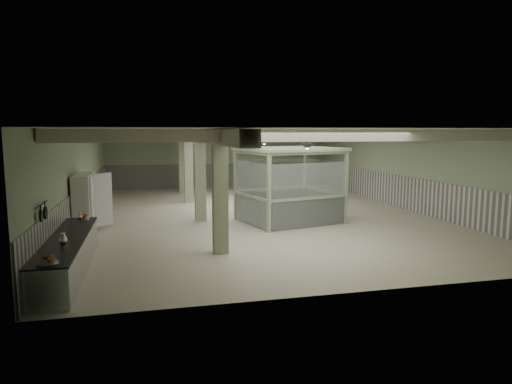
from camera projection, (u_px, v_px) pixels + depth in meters
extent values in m
plane|color=beige|center=(256.00, 214.00, 19.73)|extent=(20.00, 20.00, 0.00)
cube|color=silver|center=(256.00, 130.00, 19.26)|extent=(14.00, 20.00, 0.02)
cube|color=#9AAB88|center=(219.00, 159.00, 29.13)|extent=(14.00, 0.02, 3.60)
cube|color=#9AAB88|center=(364.00, 212.00, 9.86)|extent=(14.00, 0.02, 3.60)
cube|color=#9AAB88|center=(82.00, 176.00, 17.87)|extent=(0.02, 20.00, 3.60)
cube|color=#9AAB88|center=(402.00, 169.00, 21.12)|extent=(0.02, 20.00, 3.60)
cube|color=silver|center=(84.00, 202.00, 18.01)|extent=(0.05, 19.90, 1.50)
cube|color=silver|center=(401.00, 192.00, 21.25)|extent=(0.05, 19.90, 1.50)
cube|color=silver|center=(219.00, 175.00, 29.25)|extent=(13.90, 0.05, 1.50)
cube|color=beige|center=(197.00, 135.00, 18.71)|extent=(0.45, 19.90, 0.40)
cube|color=beige|center=(322.00, 136.00, 12.05)|extent=(13.90, 0.35, 0.32)
cube|color=beige|center=(292.00, 135.00, 14.46)|extent=(13.90, 0.35, 0.32)
cube|color=beige|center=(271.00, 135.00, 16.87)|extent=(13.90, 0.35, 0.32)
cube|color=beige|center=(256.00, 134.00, 19.28)|extent=(13.90, 0.35, 0.32)
cube|color=beige|center=(243.00, 134.00, 21.69)|extent=(13.90, 0.35, 0.32)
cube|color=beige|center=(234.00, 134.00, 24.10)|extent=(13.90, 0.35, 0.32)
cube|color=beige|center=(226.00, 134.00, 26.51)|extent=(13.90, 0.35, 0.32)
cube|color=#97A585|center=(220.00, 192.00, 13.13)|extent=(0.42, 0.42, 3.60)
cube|color=#97A585|center=(200.00, 176.00, 17.95)|extent=(0.42, 0.42, 3.60)
cube|color=#97A585|center=(188.00, 167.00, 22.77)|extent=(0.42, 0.42, 3.60)
cube|color=#97A585|center=(182.00, 162.00, 26.62)|extent=(0.42, 0.42, 3.60)
cylinder|color=black|center=(42.00, 204.00, 10.55)|extent=(0.02, 1.20, 0.02)
cone|color=#2D3C2F|center=(307.00, 147.00, 14.63)|extent=(0.44, 0.44, 0.22)
cone|color=#2D3C2F|center=(264.00, 143.00, 19.93)|extent=(0.44, 0.44, 0.22)
cone|color=#2D3C2F|center=(241.00, 141.00, 24.75)|extent=(0.44, 0.44, 0.22)
cube|color=#BCBDC1|center=(67.00, 256.00, 11.41)|extent=(0.91, 5.41, 0.88)
cube|color=black|center=(66.00, 238.00, 11.35)|extent=(0.95, 5.45, 0.04)
cylinder|color=#B2B2B7|center=(85.00, 218.00, 13.64)|extent=(0.32, 0.32, 0.10)
cylinder|color=black|center=(41.00, 216.00, 10.26)|extent=(0.04, 0.26, 0.26)
cylinder|color=black|center=(45.00, 213.00, 10.68)|extent=(0.04, 0.30, 0.30)
cube|color=white|center=(85.00, 206.00, 15.67)|extent=(0.54, 2.18, 2.00)
cube|color=white|center=(92.00, 208.00, 15.26)|extent=(0.06, 0.82, 1.90)
cube|color=white|center=(99.00, 203.00, 16.34)|extent=(0.60, 0.64, 1.90)
cube|color=silver|center=(94.00, 208.00, 15.27)|extent=(0.02, 0.05, 0.30)
cube|color=silver|center=(97.00, 203.00, 16.24)|extent=(0.02, 0.05, 0.30)
cube|color=#A5BE98|center=(269.00, 193.00, 15.90)|extent=(0.15, 0.15, 2.80)
cube|color=#A5BE98|center=(236.00, 185.00, 18.36)|extent=(0.15, 0.15, 2.80)
cube|color=#A5BE98|center=(346.00, 188.00, 17.42)|extent=(0.15, 0.15, 2.80)
cube|color=#A5BE98|center=(305.00, 181.00, 19.89)|extent=(0.15, 0.15, 2.80)
cube|color=#A5BE98|center=(290.00, 149.00, 17.70)|extent=(4.23, 3.82, 0.12)
cube|color=silver|center=(309.00, 213.00, 16.77)|extent=(3.08, 0.81, 1.05)
cube|color=silver|center=(309.00, 180.00, 16.61)|extent=(3.08, 0.81, 1.22)
cube|color=silver|center=(272.00, 203.00, 19.24)|extent=(3.08, 0.81, 1.05)
cube|color=silver|center=(272.00, 174.00, 19.08)|extent=(3.08, 0.81, 1.22)
cube|color=silver|center=(251.00, 211.00, 17.24)|extent=(0.67, 2.54, 1.05)
cube|color=silver|center=(251.00, 179.00, 17.08)|extent=(0.67, 2.54, 1.22)
cube|color=silver|center=(324.00, 204.00, 18.77)|extent=(0.67, 2.54, 1.05)
cube|color=silver|center=(324.00, 175.00, 18.61)|extent=(0.67, 2.54, 1.22)
cube|color=#4E5245|center=(338.00, 206.00, 18.32)|extent=(0.39, 0.54, 1.14)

